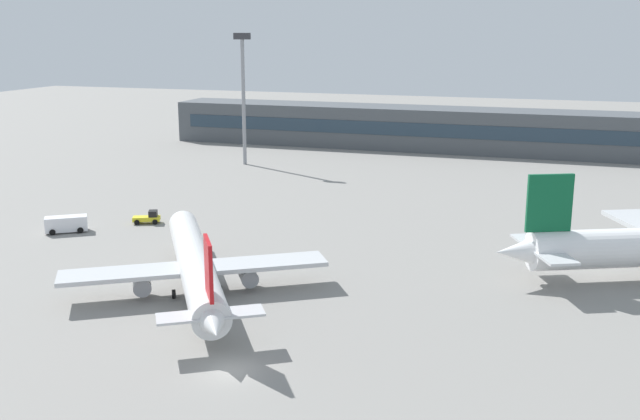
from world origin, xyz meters
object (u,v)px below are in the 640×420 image
Objects in this scene: baggage_tug_yellow at (148,218)px; floodlight_tower_east at (243,89)px; airplane_near at (194,263)px; service_van_white at (66,224)px.

floodlight_tower_east reaches higher than baggage_tug_yellow.
airplane_near is at bearing -70.06° from floodlight_tower_east.
service_van_white is at bearing 151.24° from airplane_near.
service_van_white is 54.29m from floodlight_tower_east.
airplane_near is at bearing -28.76° from service_van_white.
floodlight_tower_east reaches higher than service_van_white.
airplane_near reaches higher than baggage_tug_yellow.
baggage_tug_yellow is at bearing 43.50° from service_van_white.
airplane_near is 72.07m from floodlight_tower_east.
floodlight_tower_east is (-5.93, 45.36, 13.60)m from baggage_tug_yellow.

